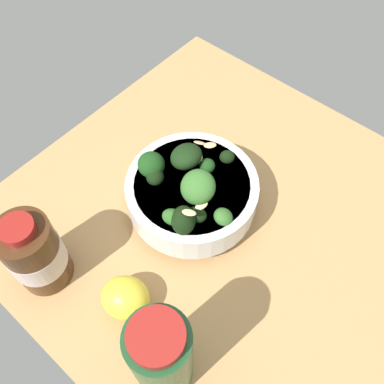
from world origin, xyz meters
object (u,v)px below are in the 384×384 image
(lemon_wedge, at_px, (126,298))
(bottle_short, at_px, (35,253))
(bowl_of_broccoli, at_px, (191,192))
(bottle_tall, at_px, (162,357))

(lemon_wedge, distance_m, bottle_short, 0.13)
(bowl_of_broccoli, xyz_separation_m, bottle_tall, (-0.13, 0.19, 0.04))
(bowl_of_broccoli, distance_m, bottle_tall, 0.23)
(bowl_of_broccoli, relative_size, bottle_short, 1.43)
(bottle_short, bearing_deg, lemon_wedge, -161.13)
(bottle_tall, bearing_deg, lemon_wedge, -17.05)
(bowl_of_broccoli, distance_m, lemon_wedge, 0.17)
(bottle_short, bearing_deg, bowl_of_broccoli, -111.71)
(lemon_wedge, relative_size, bottle_tall, 0.37)
(bowl_of_broccoli, distance_m, bottle_short, 0.22)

